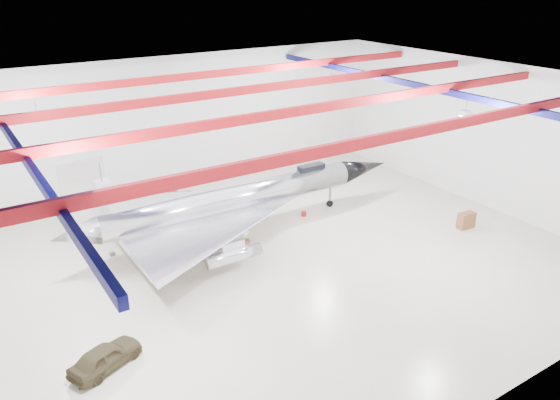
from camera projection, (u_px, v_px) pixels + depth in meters
floor at (257, 270)px, 33.47m from camera, size 40.00×40.00×0.00m
wall_back at (159, 128)px, 42.94m from camera, size 40.00×0.00×40.00m
wall_right at (482, 134)px, 41.35m from camera, size 0.00×30.00×30.00m
ceiling at (254, 91)px, 29.20m from camera, size 40.00×40.00×0.00m
ceiling_structure at (254, 103)px, 29.46m from camera, size 39.50×29.50×1.08m
jet_aircraft at (233, 202)px, 37.36m from camera, size 25.91×14.87×7.08m
jeep at (105, 357)px, 25.00m from camera, size 3.83×2.71×1.21m
desk at (466, 220)px, 38.73m from camera, size 1.30×0.73×1.15m
crate_ply at (203, 257)px, 34.54m from camera, size 0.71×0.63×0.42m
toolbox_red at (168, 231)px, 38.13m from camera, size 0.52×0.46×0.31m
engine_drum at (241, 235)px, 37.30m from camera, size 0.61×0.61×0.45m
parts_bin at (229, 223)px, 39.28m from camera, size 0.64×0.57×0.38m
crate_small at (112, 254)px, 35.09m from camera, size 0.35×0.29×0.23m
tool_chest at (304, 214)px, 40.75m from camera, size 0.49×0.49×0.35m
oil_barrel at (246, 243)px, 36.40m from camera, size 0.62×0.53×0.38m
spares_box at (204, 202)px, 42.70m from camera, size 0.59×0.59×0.41m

